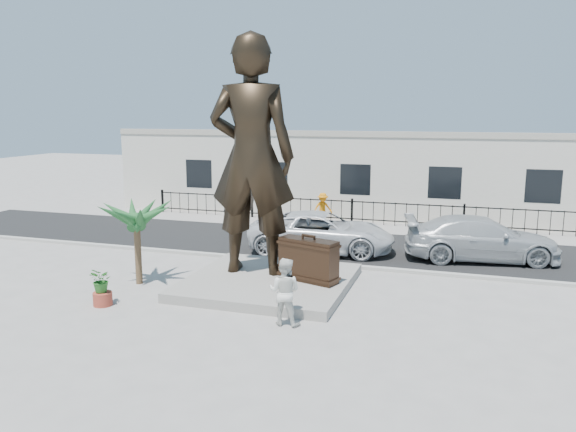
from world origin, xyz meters
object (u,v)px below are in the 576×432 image
object	(u,v)px
suitcase	(308,260)
tourist	(285,292)
car_white	(322,232)
statue	(252,156)

from	to	relation	value
suitcase	tourist	xyz separation A→B (m)	(0.21, -3.11, -0.06)
car_white	suitcase	bearing A→B (deg)	-177.82
tourist	car_white	size ratio (longest dim) A/B	0.31
tourist	car_white	world-z (taller)	tourist
suitcase	tourist	size ratio (longest dim) A/B	1.06
statue	tourist	distance (m)	5.38
car_white	tourist	bearing A→B (deg)	-179.98
suitcase	car_white	world-z (taller)	suitcase
suitcase	tourist	world-z (taller)	tourist
statue	car_white	size ratio (longest dim) A/B	1.33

